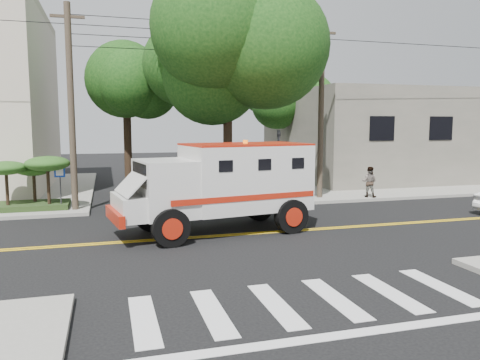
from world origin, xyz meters
name	(u,v)px	position (x,y,z in m)	size (l,w,h in m)	color
ground	(233,235)	(0.00, 0.00, 0.00)	(100.00, 100.00, 0.00)	black
sidewalk_ne	(367,178)	(13.50, 13.50, 0.07)	(17.00, 17.00, 0.15)	gray
building_right	(383,135)	(15.00, 14.00, 3.15)	(14.00, 12.00, 6.00)	#625F54
utility_pole_left	(71,110)	(-5.60, 6.00, 4.50)	(0.28, 0.28, 9.00)	#382D23
utility_pole_right	(321,112)	(6.30, 6.20, 4.50)	(0.28, 0.28, 9.00)	#382D23
tree_main	(238,54)	(1.94, 6.21, 7.20)	(6.08, 5.70, 9.85)	black
tree_left	(132,91)	(-2.68, 11.79, 5.73)	(4.48, 4.20, 7.70)	black
tree_right	(295,93)	(8.84, 15.77, 6.09)	(4.80, 4.50, 8.20)	black
traffic_signal	(278,159)	(3.80, 5.60, 2.23)	(0.15, 0.18, 3.60)	#3F3F42
accessibility_sign	(60,182)	(-6.20, 6.17, 1.37)	(0.45, 0.10, 2.02)	#3F3F42
palm_planter	(31,175)	(-7.44, 6.62, 1.65)	(3.52, 2.63, 2.36)	#1E3314
armored_truck	(223,182)	(-0.22, 0.58, 1.82)	(7.32, 3.73, 3.19)	silver
pedestrian_a	(291,175)	(5.50, 8.14, 1.12)	(0.70, 0.46, 1.93)	gray
pedestrian_b	(369,182)	(8.76, 5.50, 0.94)	(0.77, 0.60, 1.58)	gray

